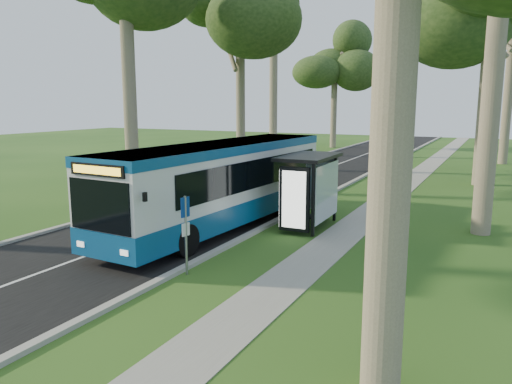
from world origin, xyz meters
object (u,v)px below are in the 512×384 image
bus_stop_sign (186,225)px  car_white (301,150)px  litter_bin (289,216)px  car_silver (275,149)px  bus_shelter (308,178)px  bus (222,184)px

bus_stop_sign → car_white: (-8.05, 29.39, -0.73)m
litter_bin → car_white: bearing=110.3°
car_white → car_silver: size_ratio=0.80×
bus_shelter → bus: bearing=-161.1°
bus_shelter → litter_bin: 1.63m
bus_stop_sign → car_white: bearing=114.3°
car_white → bus_stop_sign: bearing=-92.2°
car_white → car_silver: (-1.66, -1.95, 0.14)m
bus_stop_sign → bus_shelter: 6.46m
bus_shelter → litter_bin: size_ratio=3.21×
car_white → bus: bearing=-93.2°
bus_stop_sign → car_silver: 29.11m
bus_stop_sign → litter_bin: size_ratio=2.20×
bus_stop_sign → car_silver: size_ratio=0.45×
bus → bus_shelter: bearing=23.6°
bus → car_silver: 23.60m
bus_shelter → car_silver: 23.81m
litter_bin → car_white: 24.93m
bus_shelter → car_white: bearing=110.7°
litter_bin → car_silver: 23.78m
bus → car_silver: bearing=112.9°
litter_bin → car_silver: bearing=115.7°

